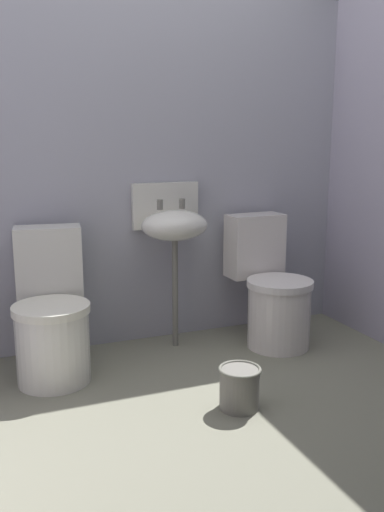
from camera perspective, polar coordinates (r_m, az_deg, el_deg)
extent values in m
cube|color=slate|center=(2.74, 2.20, -16.47)|extent=(3.10, 2.56, 0.08)
cube|color=#9D9DAB|center=(3.47, -5.36, 8.68)|extent=(3.10, 0.10, 2.13)
cylinder|color=silver|center=(3.05, -13.92, -8.97)|extent=(0.43, 0.43, 0.38)
cylinder|color=silver|center=(2.98, -14.12, -5.20)|extent=(0.45, 0.45, 0.04)
cube|color=silver|center=(3.23, -14.33, -0.59)|extent=(0.38, 0.23, 0.40)
cylinder|color=silver|center=(3.48, 8.80, -6.10)|extent=(0.40, 0.40, 0.38)
cylinder|color=silver|center=(3.42, 8.92, -2.76)|extent=(0.42, 0.42, 0.04)
cube|color=silver|center=(3.63, 6.39, 1.09)|extent=(0.37, 0.20, 0.40)
cylinder|color=slate|center=(3.41, -1.73, -3.86)|extent=(0.04, 0.04, 0.66)
ellipsoid|color=silver|center=(3.32, -1.77, 3.12)|extent=(0.40, 0.32, 0.18)
cube|color=silver|center=(3.46, -2.73, 5.15)|extent=(0.42, 0.04, 0.28)
cylinder|color=slate|center=(3.34, -3.27, 5.23)|extent=(0.04, 0.04, 0.06)
cylinder|color=slate|center=(3.38, -1.02, 5.35)|extent=(0.04, 0.04, 0.06)
cylinder|color=slate|center=(2.74, 4.84, -13.27)|extent=(0.19, 0.19, 0.20)
torus|color=slate|center=(2.70, 4.88, -11.38)|extent=(0.21, 0.21, 0.02)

